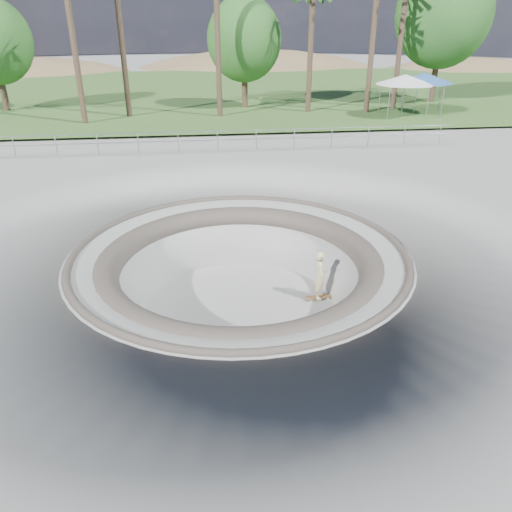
# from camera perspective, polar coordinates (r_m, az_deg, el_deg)

# --- Properties ---
(ground) EXTENTS (180.00, 180.00, 0.00)m
(ground) POSITION_cam_1_polar(r_m,az_deg,el_deg) (15.15, -1.90, 0.38)
(ground) COLOR #9A9A95
(ground) RESTS_ON ground
(skate_bowl) EXTENTS (14.00, 14.00, 4.10)m
(skate_bowl) POSITION_cam_1_polar(r_m,az_deg,el_deg) (16.03, -1.80, -5.53)
(skate_bowl) COLOR #9A9A95
(skate_bowl) RESTS_ON ground
(grass_strip) EXTENTS (180.00, 36.00, 0.12)m
(grass_strip) POSITION_cam_1_polar(r_m,az_deg,el_deg) (48.06, -5.87, 18.25)
(grass_strip) COLOR #3C6127
(grass_strip) RESTS_ON ground
(distant_hills) EXTENTS (103.20, 45.00, 28.60)m
(distant_hills) POSITION_cam_1_polar(r_m,az_deg,el_deg) (72.25, -3.09, 15.07)
(distant_hills) COLOR brown
(distant_hills) RESTS_ON ground
(safety_railing) EXTENTS (25.00, 0.06, 1.03)m
(safety_railing) POSITION_cam_1_polar(r_m,az_deg,el_deg) (26.31, -4.41, 13.02)
(safety_railing) COLOR #93969B
(safety_railing) RESTS_ON ground
(skateboard) EXTENTS (0.89, 0.33, 0.09)m
(skateboard) POSITION_cam_1_polar(r_m,az_deg,el_deg) (16.54, 7.19, -4.67)
(skateboard) COLOR brown
(skateboard) RESTS_ON ground
(skater) EXTENTS (0.51, 0.66, 1.61)m
(skater) POSITION_cam_1_polar(r_m,az_deg,el_deg) (16.14, 7.35, -2.15)
(skater) COLOR beige
(skater) RESTS_ON skateboard
(canopy_white) EXTENTS (5.30, 5.30, 2.70)m
(canopy_white) POSITION_cam_1_polar(r_m,az_deg,el_deg) (36.17, 16.69, 18.73)
(canopy_white) COLOR #93969B
(canopy_white) RESTS_ON ground
(canopy_blue) EXTENTS (4.95, 4.95, 2.70)m
(canopy_blue) POSITION_cam_1_polar(r_m,az_deg,el_deg) (37.54, 18.72, 18.70)
(canopy_blue) COLOR #93969B
(canopy_blue) RESTS_ON ground
(bushy_tree_mid) EXTENTS (5.29, 4.81, 7.63)m
(bushy_tree_mid) POSITION_cam_1_polar(r_m,az_deg,el_deg) (38.44, -1.34, 23.48)
(bushy_tree_mid) COLOR brown
(bushy_tree_mid) RESTS_ON ground
(bushy_tree_right) EXTENTS (7.13, 6.49, 10.29)m
(bushy_tree_right) POSITION_cam_1_polar(r_m,az_deg,el_deg) (43.28, 20.67, 24.49)
(bushy_tree_right) COLOR brown
(bushy_tree_right) RESTS_ON ground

